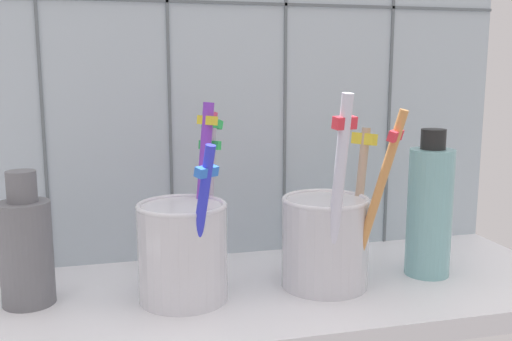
% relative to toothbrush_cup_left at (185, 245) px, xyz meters
% --- Properties ---
extents(counter_slab, '(0.64, 0.22, 0.02)m').
position_rel_toothbrush_cup_left_xyz_m(counter_slab, '(0.07, 0.01, -0.06)').
color(counter_slab, silver).
rests_on(counter_slab, ground).
extents(tile_wall_back, '(0.64, 0.02, 0.45)m').
position_rel_toothbrush_cup_left_xyz_m(tile_wall_back, '(0.07, 0.13, 0.15)').
color(tile_wall_back, '#B2C1CC').
rests_on(tile_wall_back, ground).
extents(toothbrush_cup_left, '(0.09, 0.12, 0.18)m').
position_rel_toothbrush_cup_left_xyz_m(toothbrush_cup_left, '(0.00, 0.00, 0.00)').
color(toothbrush_cup_left, silver).
rests_on(toothbrush_cup_left, counter_slab).
extents(toothbrush_cup_right, '(0.10, 0.10, 0.19)m').
position_rel_toothbrush_cup_left_xyz_m(toothbrush_cup_right, '(0.14, -0.00, -0.00)').
color(toothbrush_cup_right, silver).
rests_on(toothbrush_cup_right, counter_slab).
extents(ceramic_vase, '(0.05, 0.05, 0.12)m').
position_rel_toothbrush_cup_left_xyz_m(ceramic_vase, '(-0.14, 0.02, 0.00)').
color(ceramic_vase, slate).
rests_on(ceramic_vase, counter_slab).
extents(soap_bottle, '(0.04, 0.04, 0.15)m').
position_rel_toothbrush_cup_left_xyz_m(soap_bottle, '(0.25, 0.00, 0.02)').
color(soap_bottle, '#7BB5B8').
rests_on(soap_bottle, counter_slab).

